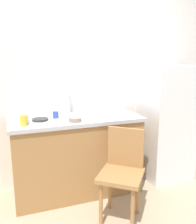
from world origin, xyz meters
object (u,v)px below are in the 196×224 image
(cup_white, at_px, (26,118))
(cup_yellow, at_px, (24,120))
(terracotta_bowl, at_px, (75,120))
(hotplate, at_px, (40,119))
(cup_blue, at_px, (56,115))
(chair, at_px, (122,170))
(refrigerator, at_px, (165,122))

(cup_white, xyz_separation_m, cup_yellow, (-0.02, -0.09, 0.00))
(terracotta_bowl, height_order, cup_white, cup_white)
(hotplate, relative_size, cup_yellow, 1.59)
(cup_white, distance_m, cup_blue, 0.35)
(chair, xyz_separation_m, terracotta_bowl, (-0.35, 0.44, 0.43))
(terracotta_bowl, xyz_separation_m, cup_yellow, (-0.52, 0.02, 0.03))
(cup_white, bearing_deg, chair, -33.35)
(refrigerator, distance_m, hotplate, 1.61)
(chair, xyz_separation_m, cup_blue, (-0.51, 0.67, 0.45))
(chair, distance_m, cup_yellow, 1.08)
(chair, relative_size, cup_yellow, 8.32)
(refrigerator, distance_m, chair, 1.14)
(refrigerator, distance_m, cup_yellow, 1.80)
(refrigerator, xyz_separation_m, cup_yellow, (-1.78, -0.17, 0.23))
(terracotta_bowl, bearing_deg, refrigerator, 8.71)
(refrigerator, xyz_separation_m, hotplate, (-1.60, -0.02, 0.18))
(cup_white, relative_size, cup_yellow, 0.91)
(terracotta_bowl, height_order, hotplate, terracotta_bowl)
(cup_white, bearing_deg, cup_blue, 18.76)
(chair, bearing_deg, cup_white, -174.47)
(terracotta_bowl, bearing_deg, hotplate, 152.74)
(refrigerator, height_order, cup_white, refrigerator)
(refrigerator, relative_size, cup_blue, 19.85)
(hotplate, height_order, cup_yellow, cup_yellow)
(refrigerator, bearing_deg, cup_blue, 178.78)
(chair, relative_size, cup_blue, 12.02)
(cup_yellow, height_order, cup_blue, cup_yellow)
(refrigerator, height_order, chair, refrigerator)
(cup_yellow, bearing_deg, terracotta_bowl, -2.23)
(cup_yellow, bearing_deg, cup_blue, 29.91)
(hotplate, height_order, cup_white, cup_white)
(hotplate, xyz_separation_m, cup_blue, (0.18, 0.05, 0.03))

